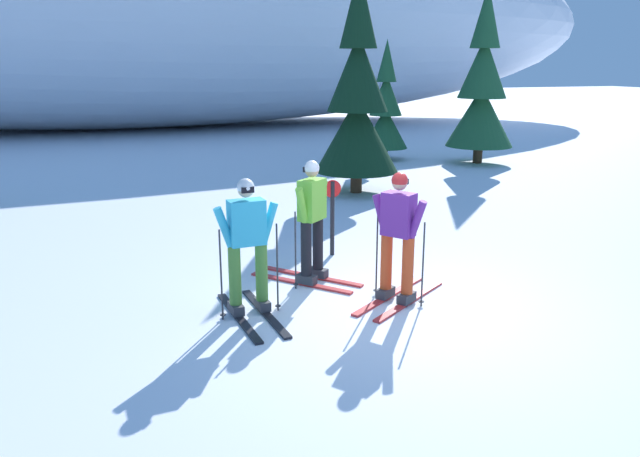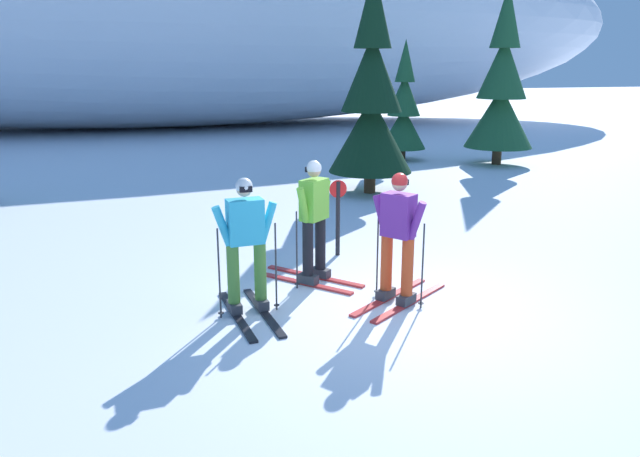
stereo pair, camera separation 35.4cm
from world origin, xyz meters
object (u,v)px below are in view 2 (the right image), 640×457
(trail_marker_post, at_px, (338,213))
(pine_tree_far_right, at_px, (501,91))
(skier_purple_jacket, at_px, (398,237))
(pine_tree_center_right, at_px, (404,111))
(skier_lime_jacket, at_px, (314,220))
(pine_tree_center_left, at_px, (371,102))
(skier_cyan_jacket, at_px, (246,244))

(trail_marker_post, bearing_deg, pine_tree_far_right, 44.96)
(trail_marker_post, bearing_deg, skier_purple_jacket, -87.43)
(skier_purple_jacket, bearing_deg, trail_marker_post, 92.57)
(skier_purple_jacket, bearing_deg, pine_tree_center_right, 66.18)
(pine_tree_center_right, bearing_deg, skier_purple_jacket, -113.82)
(pine_tree_center_right, xyz_separation_m, pine_tree_far_right, (2.42, -1.58, 0.63))
(skier_lime_jacket, relative_size, trail_marker_post, 1.41)
(skier_purple_jacket, distance_m, trail_marker_post, 2.18)
(skier_lime_jacket, xyz_separation_m, trail_marker_post, (0.71, 1.11, -0.20))
(pine_tree_center_left, bearing_deg, pine_tree_far_right, 29.38)
(pine_tree_center_right, bearing_deg, trail_marker_post, -119.19)
(skier_purple_jacket, height_order, pine_tree_center_right, pine_tree_center_right)
(skier_purple_jacket, height_order, trail_marker_post, skier_purple_jacket)
(pine_tree_center_left, bearing_deg, skier_cyan_jacket, -121.97)
(skier_lime_jacket, bearing_deg, skier_purple_jacket, -52.79)
(skier_lime_jacket, relative_size, pine_tree_far_right, 0.33)
(skier_lime_jacket, distance_m, pine_tree_center_left, 6.46)
(skier_lime_jacket, relative_size, pine_tree_center_left, 0.34)
(pine_tree_center_left, bearing_deg, skier_purple_jacket, -107.79)
(skier_purple_jacket, bearing_deg, skier_cyan_jacket, 173.33)
(trail_marker_post, bearing_deg, skier_lime_jacket, -122.55)
(skier_lime_jacket, bearing_deg, trail_marker_post, 57.45)
(skier_cyan_jacket, height_order, pine_tree_far_right, pine_tree_far_right)
(skier_lime_jacket, xyz_separation_m, pine_tree_far_right, (8.17, 8.56, 1.28))
(pine_tree_center_right, height_order, trail_marker_post, pine_tree_center_right)
(skier_cyan_jacket, height_order, pine_tree_center_left, pine_tree_center_left)
(skier_purple_jacket, xyz_separation_m, pine_tree_center_right, (4.95, 11.21, 0.67))
(pine_tree_center_left, bearing_deg, pine_tree_center_right, 58.20)
(skier_lime_jacket, bearing_deg, pine_tree_center_right, 60.43)
(pine_tree_center_right, xyz_separation_m, trail_marker_post, (-5.05, -9.03, -0.84))
(skier_purple_jacket, relative_size, trail_marker_post, 1.39)
(pine_tree_far_right, distance_m, trail_marker_post, 10.65)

